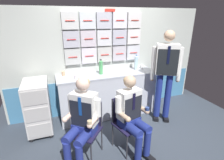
# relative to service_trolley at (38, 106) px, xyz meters

# --- Properties ---
(ground) EXTENTS (4.80, 4.80, 0.04)m
(ground) POSITION_rel_service_trolley_xyz_m (1.47, -0.94, -0.53)
(ground) COLOR #343C47
(galley_bulkhead) EXTENTS (4.20, 0.14, 2.15)m
(galley_bulkhead) POSITION_rel_service_trolley_xyz_m (1.46, 0.43, 0.59)
(galley_bulkhead) COLOR #B8BEB6
(galley_bulkhead) RESTS_ON ground
(galley_counter) EXTENTS (1.99, 0.53, 0.91)m
(galley_counter) POSITION_rel_service_trolley_xyz_m (1.34, 0.15, -0.05)
(galley_counter) COLOR silver
(galley_counter) RESTS_ON ground
(service_trolley) EXTENTS (0.40, 0.65, 0.95)m
(service_trolley) POSITION_rel_service_trolley_xyz_m (0.00, 0.00, 0.00)
(service_trolley) COLOR black
(service_trolley) RESTS_ON ground
(folding_chair_left) EXTENTS (0.56, 0.56, 0.83)m
(folding_chair_left) POSITION_rel_service_trolley_xyz_m (0.71, -0.79, 0.00)
(folding_chair_left) COLOR #2D2D33
(folding_chair_left) RESTS_ON ground
(crew_member_left) EXTENTS (0.63, 0.66, 1.24)m
(crew_member_left) POSITION_rel_service_trolley_xyz_m (0.61, -0.92, 0.17)
(crew_member_left) COLOR black
(crew_member_left) RESTS_ON ground
(folding_chair_right) EXTENTS (0.49, 0.49, 0.83)m
(folding_chair_right) POSITION_rel_service_trolley_xyz_m (1.29, -0.85, 0.00)
(folding_chair_right) COLOR #2D2D33
(folding_chair_right) RESTS_ON ground
(crew_member_right) EXTENTS (0.49, 0.64, 1.21)m
(crew_member_right) POSITION_rel_service_trolley_xyz_m (1.33, -1.00, 0.15)
(crew_member_right) COLOR black
(crew_member_right) RESTS_ON ground
(crew_member_standing) EXTENTS (0.50, 0.39, 1.76)m
(crew_member_standing) POSITION_rel_service_trolley_xyz_m (2.30, -0.39, 0.56)
(crew_member_standing) COLOR black
(crew_member_standing) RESTS_ON ground
(water_bottle_short) EXTENTS (0.07, 0.07, 0.30)m
(water_bottle_short) POSITION_rel_service_trolley_xyz_m (1.21, 0.17, 0.54)
(water_bottle_short) COLOR #4BA15C
(water_bottle_short) RESTS_ON galley_counter
(water_bottle_tall) EXTENTS (0.07, 0.07, 0.32)m
(water_bottle_tall) POSITION_rel_service_trolley_xyz_m (2.00, 0.22, 0.55)
(water_bottle_tall) COLOR #ACD1E0
(water_bottle_tall) RESTS_ON galley_counter
(coffee_cup_spare) EXTENTS (0.06, 0.06, 0.08)m
(coffee_cup_spare) POSITION_rel_service_trolley_xyz_m (2.16, 0.27, 0.44)
(coffee_cup_spare) COLOR silver
(coffee_cup_spare) RESTS_ON galley_counter
(paper_cup_blue) EXTENTS (0.06, 0.06, 0.09)m
(paper_cup_blue) POSITION_rel_service_trolley_xyz_m (0.69, 0.02, 0.45)
(paper_cup_blue) COLOR white
(paper_cup_blue) RESTS_ON galley_counter
(espresso_cup_small) EXTENTS (0.06, 0.06, 0.09)m
(espresso_cup_small) POSITION_rel_service_trolley_xyz_m (0.50, 0.32, 0.45)
(espresso_cup_small) COLOR tan
(espresso_cup_small) RESTS_ON galley_counter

